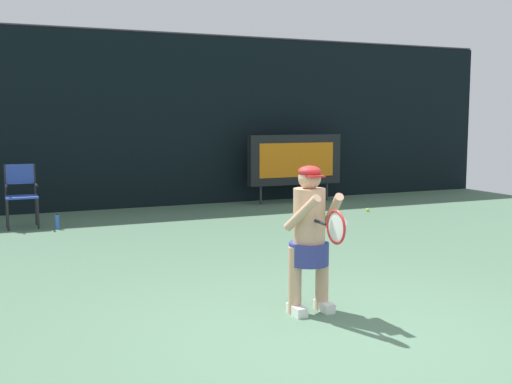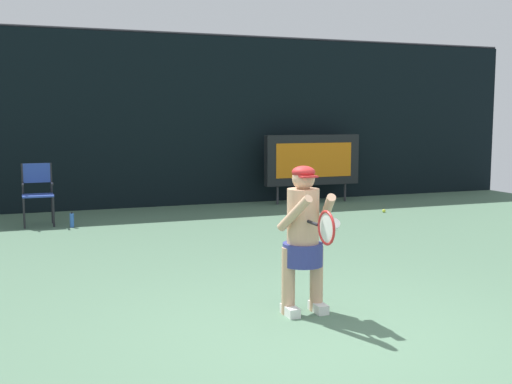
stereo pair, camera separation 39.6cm
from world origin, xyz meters
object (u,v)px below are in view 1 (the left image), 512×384
(umpire_chair, at_px, (21,192))
(tennis_player, at_px, (310,234))
(water_bottle, at_px, (57,222))
(scoreboard, at_px, (295,160))
(tennis_racket, at_px, (335,227))
(tennis_ball_loose, at_px, (368,210))

(umpire_chair, bearing_deg, tennis_player, -70.05)
(water_bottle, distance_m, tennis_player, 6.04)
(scoreboard, bearing_deg, water_bottle, -165.03)
(tennis_racket, bearing_deg, scoreboard, 75.56)
(scoreboard, relative_size, tennis_ball_loose, 32.35)
(umpire_chair, relative_size, tennis_ball_loose, 15.88)
(scoreboard, xyz_separation_m, umpire_chair, (-5.77, -0.98, -0.33))
(water_bottle, bearing_deg, umpire_chair, 141.17)
(umpire_chair, distance_m, water_bottle, 0.84)
(scoreboard, xyz_separation_m, water_bottle, (-5.24, -1.40, -0.82))
(scoreboard, distance_m, water_bottle, 5.48)
(scoreboard, relative_size, umpire_chair, 2.04)
(tennis_player, xyz_separation_m, tennis_racket, (-0.02, -0.49, 0.15))
(tennis_ball_loose, bearing_deg, umpire_chair, 172.51)
(scoreboard, distance_m, tennis_ball_loose, 2.16)
(umpire_chair, relative_size, tennis_racket, 1.79)
(water_bottle, height_order, tennis_racket, tennis_racket)
(umpire_chair, height_order, tennis_racket, same)
(water_bottle, height_order, tennis_player, tennis_player)
(scoreboard, height_order, water_bottle, scoreboard)
(tennis_racket, xyz_separation_m, tennis_ball_loose, (4.25, 5.82, -0.89))
(tennis_player, bearing_deg, tennis_ball_loose, 51.55)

